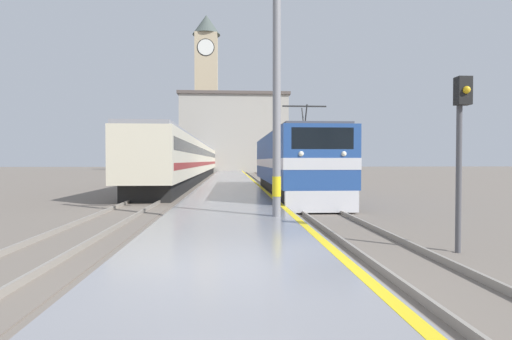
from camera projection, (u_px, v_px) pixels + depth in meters
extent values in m
plane|color=#70665B|center=(231.00, 183.00, 36.33)|extent=(200.00, 200.00, 0.00)
cube|color=gray|center=(231.00, 184.00, 31.34)|extent=(4.13, 140.00, 0.34)
cube|color=yellow|center=(255.00, 182.00, 31.46)|extent=(0.20, 140.00, 0.00)
cube|color=#70665B|center=(273.00, 186.00, 31.56)|extent=(2.83, 140.00, 0.02)
cube|color=gray|center=(264.00, 185.00, 31.51)|extent=(0.07, 140.00, 0.14)
cube|color=gray|center=(282.00, 185.00, 31.60)|extent=(0.07, 140.00, 0.14)
cube|color=#70665B|center=(179.00, 186.00, 31.09)|extent=(2.84, 140.00, 0.02)
cube|color=gray|center=(169.00, 185.00, 31.04)|extent=(0.07, 140.00, 0.14)
cube|color=gray|center=(188.00, 185.00, 31.13)|extent=(0.07, 140.00, 0.14)
cube|color=black|center=(292.00, 189.00, 22.00)|extent=(2.46, 13.49, 0.90)
cube|color=#23478C|center=(292.00, 158.00, 21.96)|extent=(2.90, 14.66, 2.49)
cube|color=silver|center=(292.00, 163.00, 21.97)|extent=(2.92, 14.68, 0.44)
cube|color=silver|center=(322.00, 201.00, 14.83)|extent=(2.75, 0.30, 0.81)
cube|color=black|center=(322.00, 138.00, 14.69)|extent=(2.32, 0.12, 0.80)
sphere|color=white|center=(301.00, 154.00, 14.61)|extent=(0.20, 0.20, 0.20)
sphere|color=white|center=(344.00, 154.00, 14.71)|extent=(0.20, 0.20, 0.20)
cube|color=#4C4C51|center=(292.00, 135.00, 21.93)|extent=(2.61, 13.93, 0.12)
cylinder|color=#333333|center=(306.00, 116.00, 17.91)|extent=(0.06, 0.63, 1.03)
cylinder|color=#333333|center=(303.00, 118.00, 18.61)|extent=(0.06, 0.63, 1.03)
cube|color=#262626|center=(304.00, 106.00, 18.25)|extent=(2.03, 0.08, 0.06)
cube|color=black|center=(193.00, 175.00, 42.48)|extent=(2.46, 47.73, 0.90)
cube|color=beige|center=(193.00, 158.00, 42.44)|extent=(2.90, 49.72, 2.76)
cube|color=black|center=(192.00, 153.00, 42.43)|extent=(2.92, 48.72, 0.64)
cube|color=maroon|center=(193.00, 163.00, 42.45)|extent=(2.92, 48.72, 0.36)
cube|color=gray|center=(192.00, 144.00, 42.41)|extent=(2.67, 49.72, 0.20)
cylinder|color=gray|center=(277.00, 68.00, 11.86)|extent=(0.24, 0.24, 8.86)
cylinder|color=yellow|center=(277.00, 186.00, 11.94)|extent=(0.26, 0.26, 0.60)
cube|color=tan|center=(207.00, 103.00, 77.49)|extent=(4.27, 4.27, 26.40)
cylinder|color=black|center=(206.00, 47.00, 75.11)|extent=(3.29, 0.06, 3.29)
cylinder|color=white|center=(206.00, 47.00, 75.08)|extent=(2.99, 0.10, 2.99)
cone|color=#47514C|center=(206.00, 25.00, 77.15)|extent=(5.33, 5.33, 3.84)
cube|color=#A8A399|center=(234.00, 135.00, 70.41)|extent=(18.24, 8.57, 13.10)
cube|color=#564C47|center=(234.00, 97.00, 70.25)|extent=(18.84, 9.17, 0.50)
cylinder|color=#4C4C51|center=(459.00, 180.00, 8.67)|extent=(0.12, 0.12, 3.20)
cube|color=black|center=(463.00, 91.00, 8.51)|extent=(0.30, 0.24, 0.60)
sphere|color=gold|center=(467.00, 90.00, 8.38)|extent=(0.16, 0.16, 0.16)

